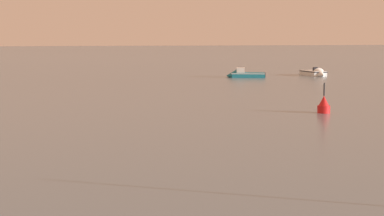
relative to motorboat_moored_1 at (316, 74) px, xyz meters
The scene contains 3 objects.
motorboat_moored_1 is the anchor object (origin of this frame).
motorboat_moored_5 11.02m from the motorboat_moored_1, behind, with size 5.42×3.40×1.95m.
channel_buoy 43.95m from the motorboat_moored_1, 115.71° to the right, with size 0.90×0.90×2.30m.
Camera 1 is at (-21.16, 5.86, 5.33)m, focal length 59.28 mm.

